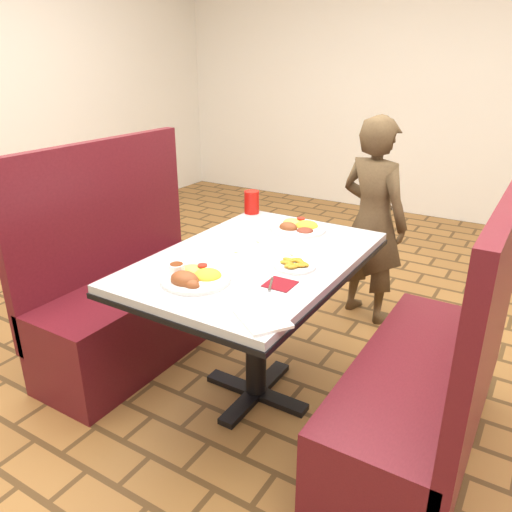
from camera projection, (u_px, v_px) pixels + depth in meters
name	position (u px, v px, depth m)	size (l,w,h in m)	color
dining_table	(256.00, 276.00, 2.25)	(0.81, 1.21, 0.75)	#B8BBBD
booth_bench_left	(133.00, 298.00, 2.76)	(0.47, 1.20, 1.17)	maroon
booth_bench_right	(427.00, 393.00, 1.99)	(0.47, 1.20, 1.17)	maroon
diner_person	(373.00, 221.00, 3.04)	(0.46, 0.30, 1.27)	brown
near_dinner_plate	(194.00, 274.00, 1.96)	(0.28, 0.28, 0.09)	white
far_dinner_plate	(299.00, 225.00, 2.54)	(0.28, 0.28, 0.07)	white
plantain_plate	(295.00, 265.00, 2.09)	(0.18, 0.18, 0.03)	white
maroon_napkin	(280.00, 284.00, 1.94)	(0.11, 0.11, 0.00)	maroon
spoon_utensil	(271.00, 284.00, 1.93)	(0.01, 0.12, 0.00)	silver
red_tumbler	(252.00, 202.00, 2.79)	(0.08, 0.08, 0.13)	#BA130C
paper_napkin	(262.00, 318.00, 1.68)	(0.19, 0.14, 0.01)	white
knife_utensil	(191.00, 276.00, 1.99)	(0.01, 0.17, 0.00)	silver
fork_utensil	(181.00, 274.00, 2.01)	(0.01, 0.15, 0.00)	silver
lettuce_shreds	(271.00, 253.00, 2.24)	(0.28, 0.32, 0.00)	#8ACE52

